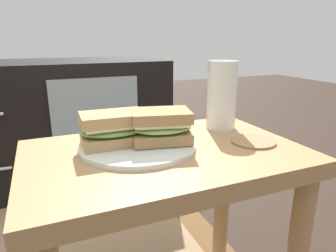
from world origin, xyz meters
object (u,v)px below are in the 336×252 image
object	(u,v)px
sandwich_front	(113,129)
beer_glass	(222,96)
plate	(138,145)
sandwich_back	(161,126)
coaster	(253,141)
tv_cabinet	(64,122)

from	to	relation	value
sandwich_front	beer_glass	xyz separation A→B (m)	(0.28, 0.04, 0.04)
plate	sandwich_back	bearing A→B (deg)	-15.69
beer_glass	sandwich_front	bearing A→B (deg)	-171.34
sandwich_back	beer_glass	world-z (taller)	beer_glass
coaster	sandwich_back	bearing A→B (deg)	164.07
sandwich_front	sandwich_back	xyz separation A→B (m)	(0.09, -0.03, 0.00)
sandwich_back	beer_glass	xyz separation A→B (m)	(0.19, 0.07, 0.04)
coaster	plate	bearing A→B (deg)	164.12
beer_glass	tv_cabinet	bearing A→B (deg)	110.82
plate	beer_glass	distance (m)	0.26
beer_glass	sandwich_back	bearing A→B (deg)	-159.95
sandwich_front	sandwich_back	size ratio (longest dim) A/B	0.96
tv_cabinet	beer_glass	bearing A→B (deg)	-69.18
tv_cabinet	coaster	bearing A→B (deg)	-71.38
sandwich_front	beer_glass	world-z (taller)	beer_glass
sandwich_front	coaster	bearing A→B (deg)	-15.85
sandwich_front	coaster	xyz separation A→B (m)	(0.29, -0.08, -0.04)
tv_cabinet	sandwich_back	distance (m)	0.96
tv_cabinet	sandwich_front	bearing A→B (deg)	-87.32
plate	sandwich_front	world-z (taller)	sandwich_front
sandwich_back	coaster	world-z (taller)	sandwich_back
tv_cabinet	beer_glass	size ratio (longest dim) A/B	5.74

